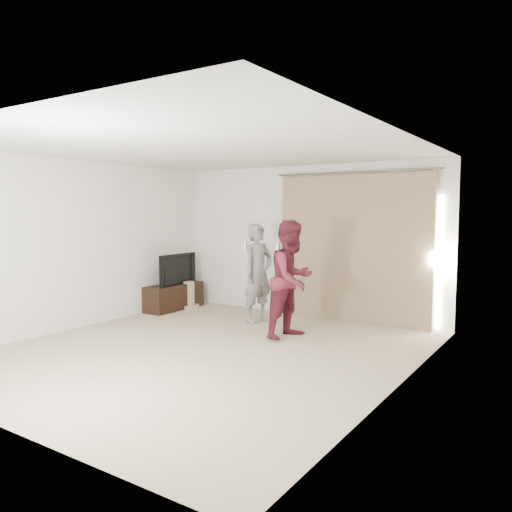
{
  "coord_description": "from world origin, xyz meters",
  "views": [
    {
      "loc": [
        4.03,
        -4.96,
        1.81
      ],
      "look_at": [
        -0.01,
        1.2,
        1.15
      ],
      "focal_mm": 35.0,
      "sensor_mm": 36.0,
      "label": 1
    }
  ],
  "objects_px": {
    "tv_console": "(174,297)",
    "person_woman": "(292,279)",
    "tv": "(174,269)",
    "person_man": "(258,273)"
  },
  "relations": [
    {
      "from": "tv_console",
      "to": "tv",
      "type": "distance_m",
      "value": 0.52
    },
    {
      "from": "tv",
      "to": "person_man",
      "type": "distance_m",
      "value": 1.89
    },
    {
      "from": "tv_console",
      "to": "person_woman",
      "type": "relative_size",
      "value": 0.72
    },
    {
      "from": "tv_console",
      "to": "person_man",
      "type": "relative_size",
      "value": 0.76
    },
    {
      "from": "tv",
      "to": "person_woman",
      "type": "bearing_deg",
      "value": -105.39
    },
    {
      "from": "tv_console",
      "to": "person_woman",
      "type": "distance_m",
      "value": 2.96
    },
    {
      "from": "tv",
      "to": "person_man",
      "type": "height_order",
      "value": "person_man"
    },
    {
      "from": "tv",
      "to": "person_man",
      "type": "relative_size",
      "value": 0.61
    },
    {
      "from": "tv",
      "to": "person_woman",
      "type": "distance_m",
      "value": 2.9
    },
    {
      "from": "tv_console",
      "to": "tv",
      "type": "bearing_deg",
      "value": 0.0
    }
  ]
}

